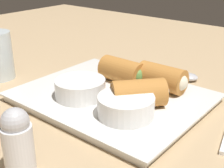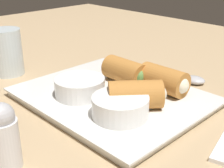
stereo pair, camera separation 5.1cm
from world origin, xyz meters
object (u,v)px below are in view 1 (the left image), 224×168
spoon (183,76)px  serving_plate (112,97)px  salt_shaker (15,141)px  dipping_bowl_near (80,88)px  dipping_bowl_far (126,105)px

spoon → serving_plate: bearing=75.0°
spoon → salt_shaker: bearing=88.1°
serving_plate → dipping_bowl_near: bearing=53.4°
dipping_bowl_far → spoon: 21.75cm
spoon → dipping_bowl_far: bearing=95.1°
dipping_bowl_far → salt_shaker: salt_shaker is taller
serving_plate → spoon: size_ratio=1.91×
dipping_bowl_near → salt_shaker: salt_shaker is taller
dipping_bowl_near → spoon: bearing=-110.1°
serving_plate → spoon: bearing=-105.0°
serving_plate → dipping_bowl_near: (3.20, 4.31, 2.42)cm
dipping_bowl_far → spoon: bearing=-84.9°
dipping_bowl_near → serving_plate: bearing=-126.6°
spoon → salt_shaker: (1.23, 37.93, 3.50)cm
dipping_bowl_near → spoon: dipping_bowl_near is taller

